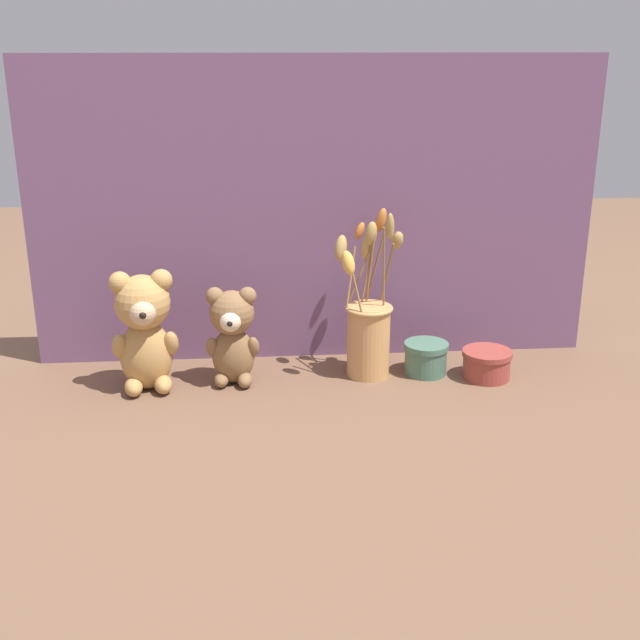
{
  "coord_description": "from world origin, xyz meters",
  "views": [
    {
      "loc": [
        -0.13,
        -1.56,
        0.69
      ],
      "look_at": [
        0.0,
        0.02,
        0.14
      ],
      "focal_mm": 45.0,
      "sensor_mm": 36.0,
      "label": 1
    }
  ],
  "objects_px": {
    "teddy_bear_large": "(144,329)",
    "teddy_bear_medium": "(232,334)",
    "flower_vase": "(368,326)",
    "decorative_tin_short": "(487,365)",
    "decorative_tin_tall": "(426,358)"
  },
  "relations": [
    {
      "from": "flower_vase",
      "to": "decorative_tin_short",
      "type": "bearing_deg",
      "value": -10.07
    },
    {
      "from": "flower_vase",
      "to": "decorative_tin_tall",
      "type": "height_order",
      "value": "flower_vase"
    },
    {
      "from": "decorative_tin_tall",
      "to": "flower_vase",
      "type": "bearing_deg",
      "value": 177.77
    },
    {
      "from": "teddy_bear_medium",
      "to": "decorative_tin_short",
      "type": "height_order",
      "value": "teddy_bear_medium"
    },
    {
      "from": "decorative_tin_short",
      "to": "teddy_bear_medium",
      "type": "bearing_deg",
      "value": 177.6
    },
    {
      "from": "teddy_bear_large",
      "to": "decorative_tin_tall",
      "type": "relative_size",
      "value": 2.65
    },
    {
      "from": "teddy_bear_medium",
      "to": "flower_vase",
      "type": "distance_m",
      "value": 0.29
    },
    {
      "from": "teddy_bear_large",
      "to": "decorative_tin_short",
      "type": "height_order",
      "value": "teddy_bear_large"
    },
    {
      "from": "teddy_bear_large",
      "to": "flower_vase",
      "type": "bearing_deg",
      "value": 4.73
    },
    {
      "from": "teddy_bear_large",
      "to": "flower_vase",
      "type": "xyz_separation_m",
      "value": [
        0.47,
        0.04,
        -0.02
      ]
    },
    {
      "from": "teddy_bear_large",
      "to": "teddy_bear_medium",
      "type": "relative_size",
      "value": 1.21
    },
    {
      "from": "flower_vase",
      "to": "decorative_tin_tall",
      "type": "xyz_separation_m",
      "value": [
        0.13,
        -0.0,
        -0.07
      ]
    },
    {
      "from": "flower_vase",
      "to": "decorative_tin_short",
      "type": "relative_size",
      "value": 3.38
    },
    {
      "from": "flower_vase",
      "to": "teddy_bear_large",
      "type": "bearing_deg",
      "value": -175.27
    },
    {
      "from": "teddy_bear_large",
      "to": "teddy_bear_medium",
      "type": "bearing_deg",
      "value": 5.28
    }
  ]
}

